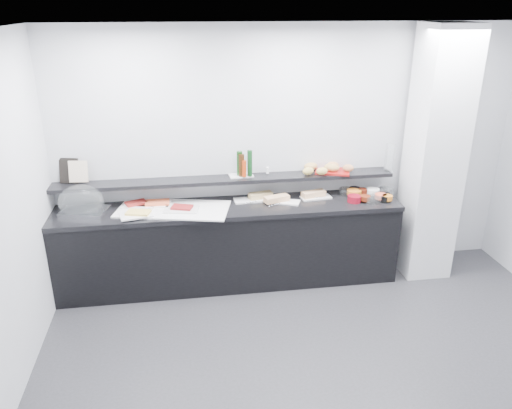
{
  "coord_description": "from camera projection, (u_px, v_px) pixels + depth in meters",
  "views": [
    {
      "loc": [
        -1.14,
        -3.11,
        2.87
      ],
      "look_at": [
        -0.45,
        1.45,
        1.0
      ],
      "focal_mm": 35.0,
      "sensor_mm": 36.0,
      "label": 1
    }
  ],
  "objects": [
    {
      "name": "bowl_black_fruit",
      "position": [
        385.0,
        199.0,
        5.31
      ],
      "size": [
        0.12,
        0.12,
        0.07
      ],
      "primitive_type": "cylinder",
      "rotation": [
        0.0,
        0.0,
        -0.04
      ],
      "color": "black",
      "rests_on": "counter_top"
    },
    {
      "name": "platter_salmon",
      "position": [
        154.0,
        203.0,
        5.22
      ],
      "size": [
        0.38,
        0.29,
        0.01
      ],
      "primitive_type": "cube",
      "rotation": [
        0.0,
        0.0,
        -0.19
      ],
      "color": "white",
      "rests_on": "linen_runner"
    },
    {
      "name": "sandwich_food_right",
      "position": [
        313.0,
        194.0,
        5.41
      ],
      "size": [
        0.28,
        0.16,
        0.06
      ],
      "primitive_type": "cube",
      "rotation": [
        0.0,
        0.0,
        0.25
      ],
      "color": "#E1A976",
      "rests_on": "sandwich_plate_right"
    },
    {
      "name": "bread_roll_se",
      "position": [
        348.0,
        168.0,
        5.39
      ],
      "size": [
        0.14,
        0.12,
        0.08
      ],
      "primitive_type": "ellipsoid",
      "rotation": [
        0.0,
        0.0,
        -0.36
      ],
      "color": "#B57345",
      "rests_on": "bread_tray"
    },
    {
      "name": "shaker_salt",
      "position": [
        251.0,
        173.0,
        5.28
      ],
      "size": [
        0.03,
        0.03,
        0.07
      ],
      "primitive_type": "cylinder",
      "rotation": [
        0.0,
        0.0,
        -0.23
      ],
      "color": "white",
      "rests_on": "condiment_tray"
    },
    {
      "name": "platter_meat_a",
      "position": [
        140.0,
        205.0,
        5.17
      ],
      "size": [
        0.38,
        0.3,
        0.01
      ],
      "primitive_type": "cube",
      "rotation": [
        0.0,
        0.0,
        -0.24
      ],
      "color": "white",
      "rests_on": "linen_runner"
    },
    {
      "name": "cloche_dome",
      "position": [
        81.0,
        201.0,
        4.99
      ],
      "size": [
        0.47,
        0.34,
        0.34
      ],
      "primitive_type": "ellipsoid",
      "rotation": [
        0.0,
        0.0,
        0.1
      ],
      "color": "silver",
      "rests_on": "cloche_base"
    },
    {
      "name": "sandwich_food_mid",
      "position": [
        277.0,
        199.0,
        5.28
      ],
      "size": [
        0.29,
        0.18,
        0.06
      ],
      "primitive_type": "cube",
      "rotation": [
        0.0,
        0.0,
        0.29
      ],
      "color": "tan",
      "rests_on": "sandwich_plate_mid"
    },
    {
      "name": "wall_shelf",
      "position": [
        227.0,
        180.0,
        5.28
      ],
      "size": [
        3.6,
        0.25,
        0.04
      ],
      "primitive_type": "cube",
      "color": "black",
      "rests_on": "back_wall"
    },
    {
      "name": "platter_cheese",
      "position": [
        136.0,
        215.0,
        4.93
      ],
      "size": [
        0.35,
        0.27,
        0.01
      ],
      "primitive_type": "cube",
      "rotation": [
        0.0,
        0.0,
        0.22
      ],
      "color": "white",
      "rests_on": "linen_runner"
    },
    {
      "name": "bread_roll_s",
      "position": [
        322.0,
        171.0,
        5.29
      ],
      "size": [
        0.13,
        0.08,
        0.08
      ],
      "primitive_type": "ellipsoid",
      "rotation": [
        0.0,
        0.0,
        0.03
      ],
      "color": "tan",
      "rests_on": "bread_tray"
    },
    {
      "name": "print_art",
      "position": [
        78.0,
        171.0,
        5.06
      ],
      "size": [
        0.2,
        0.07,
        0.22
      ],
      "primitive_type": "cube",
      "rotation": [
        -0.21,
        0.0,
        -0.1
      ],
      "color": "beige",
      "rests_on": "framed_print"
    },
    {
      "name": "sandwich_plate_left",
      "position": [
        252.0,
        200.0,
        5.35
      ],
      "size": [
        0.4,
        0.19,
        0.01
      ],
      "primitive_type": "cube",
      "rotation": [
        0.0,
        0.0,
        0.05
      ],
      "color": "white",
      "rests_on": "counter_top"
    },
    {
      "name": "sandwich_plate_right",
      "position": [
        316.0,
        197.0,
        5.41
      ],
      "size": [
        0.34,
        0.18,
        0.01
      ],
      "primitive_type": "cube",
      "rotation": [
        0.0,
        0.0,
        0.11
      ],
      "color": "white",
      "rests_on": "counter_top"
    },
    {
      "name": "fill_black_jam",
      "position": [
        363.0,
        191.0,
        5.48
      ],
      "size": [
        0.13,
        0.13,
        0.05
      ],
      "primitive_type": "cylinder",
      "rotation": [
        0.0,
        0.0,
        -0.35
      ],
      "color": "#591A0C",
      "rests_on": "bowl_black_jam"
    },
    {
      "name": "food_meat_b",
      "position": [
        182.0,
        207.0,
        5.07
      ],
      "size": [
        0.24,
        0.19,
        0.02
      ],
      "primitive_type": "cube",
      "rotation": [
        0.0,
        0.0,
        -0.31
      ],
      "color": "maroon",
      "rests_on": "platter_meat_b"
    },
    {
      "name": "platter_meat_b",
      "position": [
        181.0,
        209.0,
        5.07
      ],
      "size": [
        0.38,
        0.29,
        0.01
      ],
      "primitive_type": "cube",
      "rotation": [
        0.0,
        0.0,
        -0.2
      ],
      "color": "silver",
      "rests_on": "linen_runner"
    },
    {
      "name": "back_wall",
      "position": [
        289.0,
        154.0,
        5.41
      ],
      "size": [
        5.0,
        0.02,
        2.7
      ],
      "primitive_type": "cube",
      "color": "silver",
      "rests_on": "ground"
    },
    {
      "name": "carafe",
      "position": [
        390.0,
        158.0,
        5.45
      ],
      "size": [
        0.12,
        0.12,
        0.3
      ],
      "primitive_type": "cylinder",
      "rotation": [
        0.0,
        0.0,
        -0.1
      ],
      "color": "white",
      "rests_on": "wall_shelf"
    },
    {
      "name": "ceiling",
      "position": [
        363.0,
        32.0,
        3.07
      ],
      "size": [
        5.0,
        5.0,
        0.0
      ],
      "primitive_type": "plane",
      "color": "white",
      "rests_on": "back_wall"
    },
    {
      "name": "bottle_hot",
      "position": [
        244.0,
        169.0,
        5.24
      ],
      "size": [
        0.05,
        0.05,
        0.18
      ],
      "primitive_type": "cylinder",
      "rotation": [
        0.0,
        0.0,
        -0.08
      ],
      "color": "#BF350D",
      "rests_on": "condiment_tray"
    },
    {
      "name": "bowl_glass_cream",
      "position": [
        386.0,
        191.0,
        5.52
      ],
      "size": [
        0.21,
        0.21,
        0.07
      ],
      "primitive_type": "cylinder",
      "rotation": [
        0.0,
        0.0,
        -0.37
      ],
      "color": "silver",
      "rests_on": "counter_top"
    },
    {
      "name": "tongs_left",
      "position": [
        251.0,
        202.0,
        5.26
      ],
      "size": [
        0.15,
        0.06,
        0.01
      ],
      "primitive_type": "cylinder",
      "rotation": [
        0.0,
        1.57,
        0.35
      ],
      "color": "silver",
      "rests_on": "sandwich_plate_left"
    },
    {
      "name": "shaker_pepper",
      "position": [
        267.0,
        170.0,
        5.36
      ],
      "size": [
        0.05,
        0.05,
        0.07
      ],
      "primitive_type": "cylinder",
      "rotation": [
        0.0,
        0.0,
        0.39
      ],
      "color": "white",
      "rests_on": "condiment_tray"
    },
    {
      "name": "bowl_black_jam",
      "position": [
        355.0,
        191.0,
        5.53
      ],
      "size": [
        0.15,
        0.15,
        0.07
      ],
      "primitive_type": "cylinder",
      "rotation": [
        0.0,
        0.0,
        -0.26
      ],
      "color": "black",
      "rests_on": "counter_top"
    },
    {
      "name": "bread_roll_nw",
      "position": [
        311.0,
        166.0,
        5.45
      ],
      "size": [
        0.18,
        0.14,
        0.08
      ],
      "primitive_type": "ellipsoid",
      "rotation": [
        0.0,
        0.0,
        0.25
      ],
      "color": "#B88C46",
      "rests_on": "bread_tray"
    },
    {
      "name": "bowl_glass_fruit",
      "position": [
        346.0,
        192.0,
        5.5
      ],
      "size": [
        0.21,
        0.21,
        0.07
      ],
      "primitive_type": "cylinder",
      "rotation": [
        0.0,
        0.0,
        -0.41
      ],
      "color": "white",
      "rests_on": "counter_top"
    },
    {
      "name": "ground",
      "position": [
        337.0,
        380.0,
        4.08
      ],
      "size": [
        5.0,
        5.0,
        0.0
      ],
      "primitive_type": "plane",
      "color": "#2D2D30",
      "rests_on": "ground"
    },
    {
      "name": "tongs_right",
      "position": [
        319.0,
        197.0,
        5.38
      ],
      "size": [
        0.16,
        0.01,
        0.01
      ],
      "primitive_type": "cylinder",
      "rotation": [
        0.0,
        1.57,
        0.01
      ],
      "color": "silver",
      "rests_on": "sandwich_plate_right"
    },
    {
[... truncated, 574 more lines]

